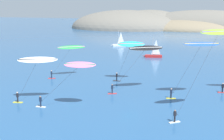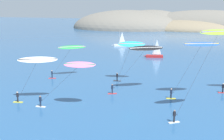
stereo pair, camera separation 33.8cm
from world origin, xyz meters
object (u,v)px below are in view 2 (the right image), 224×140
object	(u,v)px
sailboat_near	(153,55)
kitesurfer_blue	(199,48)
kitesurfer_black	(144,51)
kitesurfer_white	(36,63)
sailboat_far	(120,44)
kitesurfer_lime	(215,40)
kitesurfer_green	(70,49)
kitesurfer_cyan	(130,47)
kitesurfer_pink	(76,68)

from	to	relation	value
sailboat_near	kitesurfer_blue	size ratio (longest dim) A/B	0.66
sailboat_near	kitesurfer_black	world-z (taller)	kitesurfer_black
kitesurfer_white	kitesurfer_black	xyz separation A→B (m)	(14.07, 10.49, 0.97)
kitesurfer_blue	kitesurfer_white	xyz separation A→B (m)	(-22.96, -9.83, -2.00)
sailboat_far	kitesurfer_black	world-z (taller)	kitesurfer_black
sailboat_far	kitesurfer_lime	bearing A→B (deg)	-62.37
kitesurfer_blue	sailboat_near	bearing A→B (deg)	111.75
kitesurfer_green	kitesurfer_cyan	xyz separation A→B (m)	(12.54, 0.71, 1.03)
kitesurfer_black	kitesurfer_lime	bearing A→B (deg)	-38.35
kitesurfer_pink	kitesurfer_cyan	bearing A→B (deg)	79.52
sailboat_near	sailboat_far	distance (m)	25.20
kitesurfer_green	kitesurfer_cyan	distance (m)	12.60
sailboat_near	kitesurfer_blue	distance (m)	37.65
kitesurfer_white	kitesurfer_cyan	distance (m)	19.21
kitesurfer_white	kitesurfer_black	world-z (taller)	kitesurfer_black
sailboat_far	kitesurfer_cyan	size ratio (longest dim) A/B	0.73
kitesurfer_black	kitesurfer_cyan	bearing A→B (deg)	124.13
kitesurfer_blue	kitesurfer_black	xyz separation A→B (m)	(-8.89, 0.66, -1.04)
sailboat_near	kitesurfer_lime	distance (m)	46.11
kitesurfer_white	sailboat_far	bearing A→B (deg)	96.43
kitesurfer_lime	kitesurfer_black	world-z (taller)	kitesurfer_lime
kitesurfer_green	kitesurfer_white	distance (m)	15.80
sailboat_near	kitesurfer_pink	xyz separation A→B (m)	(-2.30, -44.67, 5.39)
sailboat_near	kitesurfer_white	bearing A→B (deg)	-101.90
sailboat_near	kitesurfer_cyan	distance (m)	28.48
kitesurfer_black	kitesurfer_blue	bearing A→B (deg)	-4.27
kitesurfer_pink	kitesurfer_blue	bearing A→B (deg)	33.10
kitesurfer_white	kitesurfer_black	size ratio (longest dim) A/B	0.82
kitesurfer_green	kitesurfer_blue	xyz separation A→B (m)	(25.38, -5.78, 2.34)
kitesurfer_lime	kitesurfer_white	world-z (taller)	kitesurfer_lime
kitesurfer_lime	kitesurfer_pink	xyz separation A→B (m)	(-18.00, -2.44, -4.39)
sailboat_near	kitesurfer_green	distance (m)	31.23
kitesurfer_blue	kitesurfer_cyan	world-z (taller)	kitesurfer_blue
kitesurfer_blue	kitesurfer_black	world-z (taller)	kitesurfer_blue
kitesurfer_green	kitesurfer_blue	bearing A→B (deg)	-12.83
sailboat_far	kitesurfer_lime	xyz separation A→B (m)	(32.11, -61.36, 9.77)
kitesurfer_green	kitesurfer_lime	distance (m)	31.00
sailboat_near	kitesurfer_pink	bearing A→B (deg)	-92.95
sailboat_near	kitesurfer_black	size ratio (longest dim) A/B	0.69
kitesurfer_lime	kitesurfer_cyan	bearing A→B (deg)	135.78
sailboat_near	kitesurfer_cyan	world-z (taller)	kitesurfer_cyan
kitesurfer_black	kitesurfer_pink	world-z (taller)	kitesurfer_black
sailboat_far	kitesurfer_white	size ratio (longest dim) A/B	0.82
kitesurfer_blue	kitesurfer_white	world-z (taller)	kitesurfer_blue
sailboat_far	kitesurfer_green	distance (m)	48.12
kitesurfer_cyan	sailboat_near	bearing A→B (deg)	91.71
sailboat_far	kitesurfer_black	bearing A→B (deg)	-68.10
kitesurfer_white	kitesurfer_pink	bearing A→B (deg)	-4.77
kitesurfer_white	sailboat_near	bearing A→B (deg)	78.10
kitesurfer_lime	kitesurfer_black	xyz separation A→B (m)	(-10.92, 8.64, -3.27)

